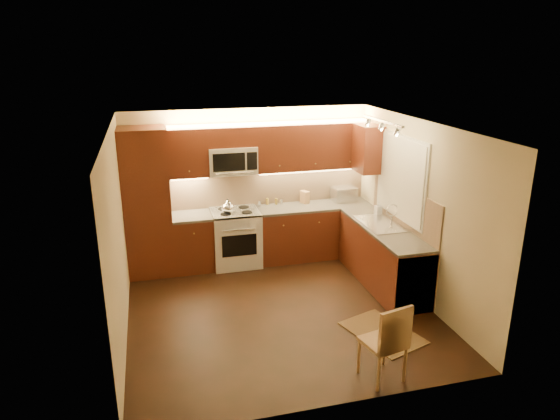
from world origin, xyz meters
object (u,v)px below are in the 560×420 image
object	(u,v)px
soap_bottle	(378,208)
stove	(236,238)
kettle	(228,206)
toaster_oven	(344,194)
sink	(381,219)
knife_block	(305,197)
microwave	(232,160)
dining_chair	(383,340)

from	to	relation	value
soap_bottle	stove	bearing A→B (deg)	157.60
kettle	toaster_oven	bearing A→B (deg)	-0.79
sink	toaster_oven	xyz separation A→B (m)	(-0.09, 1.28, 0.04)
kettle	soap_bottle	world-z (taller)	kettle
kettle	knife_block	size ratio (longest dim) A/B	1.12
microwave	knife_block	xyz separation A→B (m)	(1.23, 0.05, -0.72)
sink	soap_bottle	world-z (taller)	soap_bottle
sink	soap_bottle	size ratio (longest dim) A/B	3.97
soap_bottle	kettle	bearing A→B (deg)	160.53
stove	soap_bottle	world-z (taller)	soap_bottle
kettle	stove	bearing A→B (deg)	27.61
stove	dining_chair	xyz separation A→B (m)	(0.99, -3.38, -0.00)
toaster_oven	dining_chair	world-z (taller)	toaster_oven
microwave	dining_chair	size ratio (longest dim) A/B	0.83
soap_bottle	microwave	bearing A→B (deg)	154.42
microwave	kettle	distance (m)	0.73
sink	knife_block	xyz separation A→B (m)	(-0.77, 1.31, 0.03)
soap_bottle	dining_chair	world-z (taller)	soap_bottle
sink	knife_block	bearing A→B (deg)	120.59
knife_block	sink	bearing A→B (deg)	-80.84
kettle	dining_chair	world-z (taller)	kettle
microwave	knife_block	bearing A→B (deg)	2.31
stove	dining_chair	distance (m)	3.52
microwave	sink	world-z (taller)	microwave
sink	soap_bottle	xyz separation A→B (m)	(0.16, 0.42, 0.03)
stove	toaster_oven	size ratio (longest dim) A/B	2.32
dining_chair	knife_block	bearing A→B (deg)	73.83
kettle	soap_bottle	size ratio (longest dim) A/B	1.08
sink	kettle	size ratio (longest dim) A/B	3.69
kettle	dining_chair	xyz separation A→B (m)	(1.11, -3.29, -0.58)
sink	toaster_oven	world-z (taller)	toaster_oven
microwave	knife_block	world-z (taller)	microwave
knife_block	soap_bottle	xyz separation A→B (m)	(0.93, -0.89, 0.00)
stove	microwave	distance (m)	1.27
stove	soap_bottle	distance (m)	2.33
sink	toaster_oven	size ratio (longest dim) A/B	2.17
sink	kettle	world-z (taller)	kettle
stove	knife_block	size ratio (longest dim) A/B	4.43
dining_chair	kettle	bearing A→B (deg)	96.32
sink	soap_bottle	distance (m)	0.45
microwave	kettle	world-z (taller)	microwave
toaster_oven	sink	bearing A→B (deg)	-91.39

